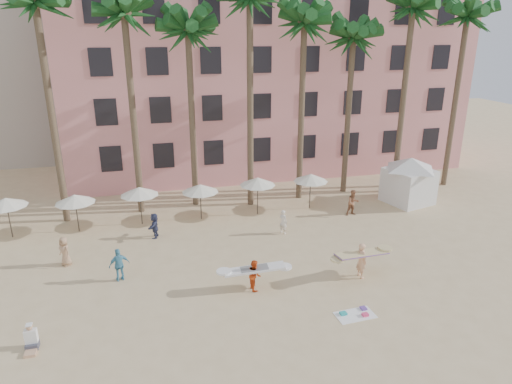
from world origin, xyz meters
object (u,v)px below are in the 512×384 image
object	(u,v)px
pink_hotel	(263,79)
carrier_yellow	(362,258)
carrier_white	(254,273)
cabana	(409,176)

from	to	relation	value
pink_hotel	carrier_yellow	world-z (taller)	pink_hotel
carrier_yellow	carrier_white	world-z (taller)	carrier_yellow
cabana	carrier_white	distance (m)	16.99
cabana	carrier_yellow	xyz separation A→B (m)	(-8.51, -9.40, -0.99)
carrier_yellow	carrier_white	xyz separation A→B (m)	(-5.73, 0.21, -0.20)
pink_hotel	carrier_white	xyz separation A→B (m)	(-6.63, -23.25, -7.13)
pink_hotel	carrier_yellow	xyz separation A→B (m)	(-0.90, -23.46, -6.92)
pink_hotel	cabana	bearing A→B (deg)	-61.58
pink_hotel	carrier_white	size ratio (longest dim) A/B	11.25
carrier_yellow	carrier_white	distance (m)	5.74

